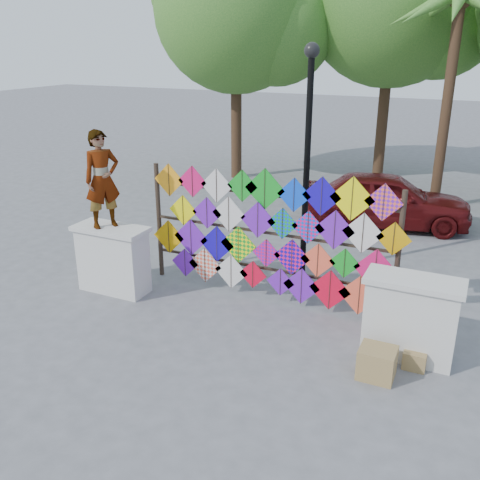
{
  "coord_description": "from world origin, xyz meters",
  "views": [
    {
      "loc": [
        3.37,
        -7.58,
        4.47
      ],
      "look_at": [
        -0.45,
        0.6,
        1.11
      ],
      "focal_mm": 40.0,
      "sensor_mm": 36.0,
      "label": 1
    }
  ],
  "objects_px": {
    "sedan": "(386,199)",
    "lamppost": "(308,143)",
    "vendor_woman": "(102,179)",
    "kite_rack": "(271,236)"
  },
  "relations": [
    {
      "from": "kite_rack",
      "to": "sedan",
      "type": "distance_m",
      "value": 5.24
    },
    {
      "from": "sedan",
      "to": "vendor_woman",
      "type": "bearing_deg",
      "value": 132.81
    },
    {
      "from": "lamppost",
      "to": "kite_rack",
      "type": "bearing_deg",
      "value": -98.7
    },
    {
      "from": "vendor_woman",
      "to": "lamppost",
      "type": "height_order",
      "value": "lamppost"
    },
    {
      "from": "sedan",
      "to": "lamppost",
      "type": "distance_m",
      "value": 4.4
    },
    {
      "from": "kite_rack",
      "to": "sedan",
      "type": "height_order",
      "value": "kite_rack"
    },
    {
      "from": "vendor_woman",
      "to": "sedan",
      "type": "bearing_deg",
      "value": -1.44
    },
    {
      "from": "kite_rack",
      "to": "lamppost",
      "type": "height_order",
      "value": "lamppost"
    },
    {
      "from": "vendor_woman",
      "to": "sedan",
      "type": "height_order",
      "value": "vendor_woman"
    },
    {
      "from": "kite_rack",
      "to": "sedan",
      "type": "xyz_separation_m",
      "value": [
        1.12,
        5.1,
        -0.52
      ]
    }
  ]
}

